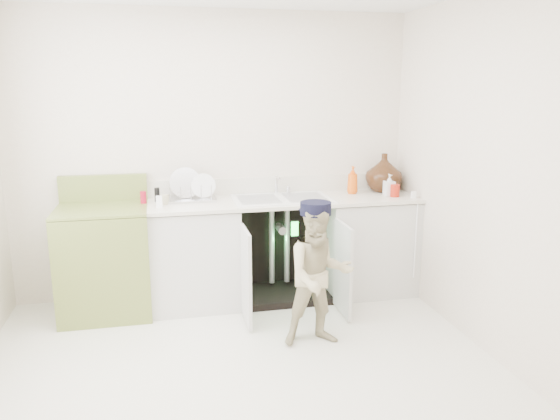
{
  "coord_description": "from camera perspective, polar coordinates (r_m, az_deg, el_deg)",
  "views": [
    {
      "loc": [
        -0.47,
        -3.33,
        1.87
      ],
      "look_at": [
        0.42,
        0.7,
        0.92
      ],
      "focal_mm": 35.0,
      "sensor_mm": 36.0,
      "label": 1
    }
  ],
  "objects": [
    {
      "name": "ground",
      "position": [
        3.84,
        -4.06,
        -16.16
      ],
      "size": [
        3.5,
        3.5,
        0.0
      ],
      "primitive_type": "plane",
      "color": "beige",
      "rests_on": "ground"
    },
    {
      "name": "room_shell",
      "position": [
        3.41,
        -4.39,
        2.5
      ],
      "size": [
        6.0,
        5.5,
        1.26
      ],
      "color": "silver",
      "rests_on": "ground"
    },
    {
      "name": "counter_run",
      "position": [
        4.86,
        0.6,
        -3.65
      ],
      "size": [
        2.44,
        1.02,
        1.25
      ],
      "color": "silver",
      "rests_on": "ground"
    },
    {
      "name": "avocado_stove",
      "position": [
        4.74,
        -17.81,
        -4.91
      ],
      "size": [
        0.72,
        0.65,
        1.12
      ],
      "color": "olive",
      "rests_on": "ground"
    },
    {
      "name": "repair_worker",
      "position": [
        3.97,
        4.1,
        -6.7
      ],
      "size": [
        0.51,
        0.81,
        1.06
      ],
      "rotation": [
        0.0,
        0.0,
        -0.0
      ],
      "color": "#C6B68E",
      "rests_on": "ground"
    }
  ]
}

